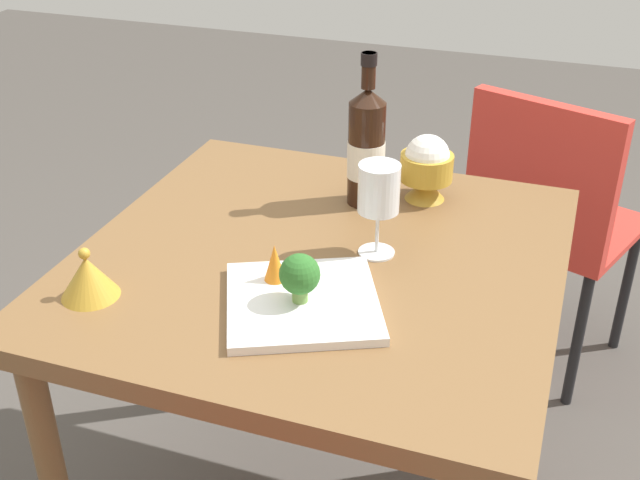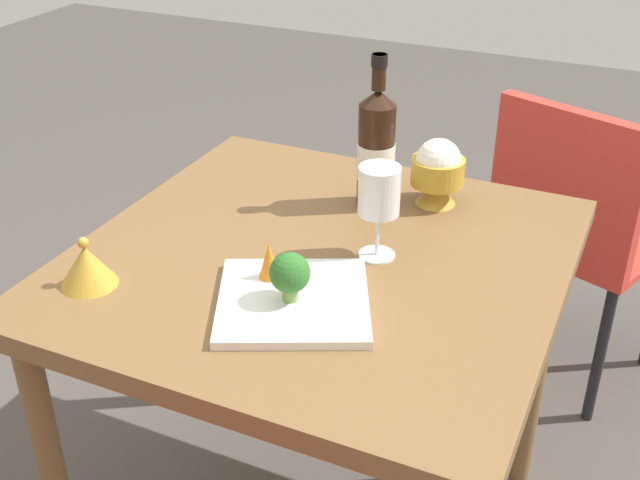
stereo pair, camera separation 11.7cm
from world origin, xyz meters
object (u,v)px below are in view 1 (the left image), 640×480
(rice_bowl, at_px, (427,166))
(wine_bottle, at_px, (366,147))
(rice_bowl_lid, at_px, (88,277))
(chair_near_window, at_px, (547,209))
(wine_glass, at_px, (379,191))
(carrot_garnish_left, at_px, (275,263))
(broccoli_floret, at_px, (300,275))
(serving_plate, at_px, (303,302))

(rice_bowl, bearing_deg, wine_bottle, -153.75)
(rice_bowl, height_order, rice_bowl_lid, rice_bowl)
(chair_near_window, distance_m, wine_bottle, 0.75)
(wine_bottle, bearing_deg, wine_glass, -67.75)
(rice_bowl_lid, height_order, carrot_garnish_left, rice_bowl_lid)
(chair_near_window, relative_size, rice_bowl, 6.00)
(rice_bowl_lid, bearing_deg, wine_bottle, 55.45)
(wine_bottle, distance_m, wine_glass, 0.21)
(chair_near_window, height_order, rice_bowl_lid, same)
(rice_bowl, relative_size, broccoli_floret, 1.65)
(wine_glass, height_order, rice_bowl_lid, wine_glass)
(serving_plate, bearing_deg, rice_bowl_lid, -166.02)
(chair_near_window, bearing_deg, wine_glass, -89.22)
(rice_bowl_lid, bearing_deg, chair_near_window, 56.56)
(chair_near_window, relative_size, rice_bowl_lid, 8.50)
(wine_glass, xyz_separation_m, carrot_garnish_left, (-0.13, -0.17, -0.08))
(rice_bowl, bearing_deg, chair_near_window, 64.50)
(wine_bottle, bearing_deg, rice_bowl_lid, -124.55)
(chair_near_window, bearing_deg, broccoli_floret, -88.78)
(wine_glass, relative_size, rice_bowl, 1.26)
(rice_bowl_lid, bearing_deg, wine_glass, 35.26)
(broccoli_floret, bearing_deg, chair_near_window, 70.58)
(wine_glass, height_order, rice_bowl, wine_glass)
(chair_near_window, xyz_separation_m, broccoli_floret, (-0.34, -0.97, 0.29))
(chair_near_window, xyz_separation_m, wine_glass, (-0.27, -0.75, 0.36))
(wine_bottle, xyz_separation_m, broccoli_floret, (0.01, -0.42, -0.06))
(chair_near_window, distance_m, broccoli_floret, 1.07)
(serving_plate, bearing_deg, broccoli_floret, -100.67)
(rice_bowl, relative_size, serving_plate, 0.43)
(wine_glass, bearing_deg, carrot_garnish_left, -128.18)
(chair_near_window, distance_m, rice_bowl, 0.63)
(rice_bowl, relative_size, carrot_garnish_left, 2.10)
(rice_bowl_lid, distance_m, serving_plate, 0.36)
(wine_glass, distance_m, serving_plate, 0.25)
(carrot_garnish_left, bearing_deg, broccoli_floret, -37.02)
(wine_bottle, bearing_deg, rice_bowl, 26.25)
(serving_plate, distance_m, carrot_garnish_left, 0.09)
(wine_bottle, distance_m, carrot_garnish_left, 0.38)
(wine_glass, xyz_separation_m, rice_bowl, (0.03, 0.25, -0.05))
(rice_bowl_lid, distance_m, carrot_garnish_left, 0.31)
(broccoli_floret, height_order, carrot_garnish_left, broccoli_floret)
(broccoli_floret, bearing_deg, wine_glass, 72.14)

